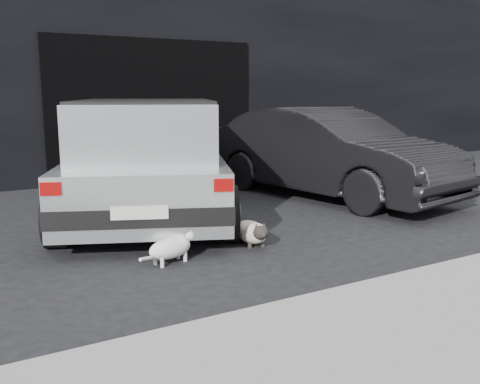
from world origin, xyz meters
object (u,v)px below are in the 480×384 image
silver_hatchback (148,154)px  cat_siamese (253,232)px  second_car (328,152)px  cat_white (173,247)px

silver_hatchback → cat_siamese: silver_hatchback is taller
second_car → silver_hatchback: bearing=167.5°
cat_siamese → cat_white: 1.00m
cat_white → second_car: bearing=105.0°
second_car → cat_white: bearing=-161.6°
second_car → cat_white: 3.95m
cat_siamese → cat_white: bearing=19.4°
silver_hatchback → cat_white: bearing=-81.3°
cat_siamese → cat_white: (-0.99, -0.14, 0.02)m
second_car → cat_white: second_car is taller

